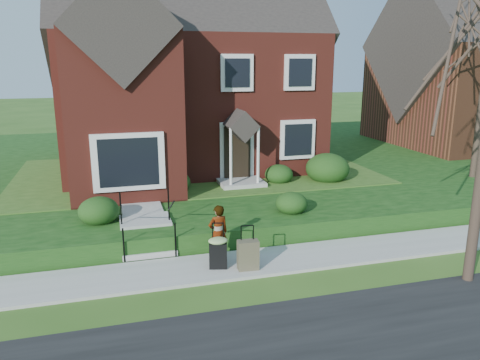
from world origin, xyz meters
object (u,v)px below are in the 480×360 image
object	(u,v)px
suitcase_black	(218,251)
woman	(218,233)
front_steps	(147,231)
suitcase_olive	(248,255)

from	to	relation	value
suitcase_black	woman	bearing A→B (deg)	90.73
front_steps	suitcase_olive	bearing A→B (deg)	-44.93
woman	suitcase_olive	world-z (taller)	woman
front_steps	suitcase_black	xyz separation A→B (m)	(1.56, -1.97, 0.05)
woman	suitcase_black	distance (m)	0.56
front_steps	suitcase_black	size ratio (longest dim) A/B	1.76
front_steps	suitcase_olive	xyz separation A→B (m)	(2.24, -2.23, -0.03)
woman	suitcase_olive	bearing A→B (deg)	116.45
suitcase_olive	woman	bearing A→B (deg)	132.19
suitcase_black	suitcase_olive	xyz separation A→B (m)	(0.68, -0.26, -0.08)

